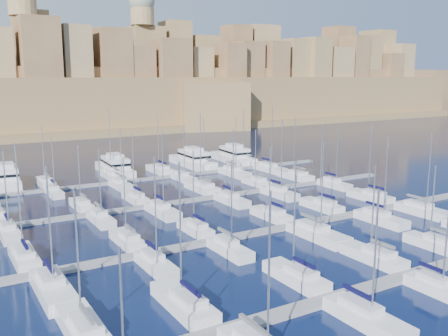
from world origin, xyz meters
TOP-DOWN VIEW (x-y plane):
  - ground at (0.00, 0.00)m, footprint 600.00×600.00m
  - pontoon_near at (0.00, -34.00)m, footprint 84.00×2.00m
  - pontoon_mid_near at (0.00, -12.00)m, footprint 84.00×2.00m
  - pontoon_mid_far at (0.00, 10.00)m, footprint 84.00×2.00m
  - pontoon_far at (0.00, 32.00)m, footprint 84.00×2.00m
  - sailboat_0 at (-35.25, -28.23)m, footprint 2.93×9.78m
  - sailboat_1 at (-25.34, -28.16)m, footprint 2.98×9.92m
  - sailboat_2 at (-11.69, -28.58)m, footprint 2.72×9.07m
  - sailboat_3 at (0.53, -28.62)m, footprint 2.70×8.98m
  - sailboat_4 at (11.08, -29.17)m, footprint 2.36×7.87m
  - sailboat_8 at (-12.20, -39.47)m, footprint 2.75×9.18m
  - sailboat_9 at (-0.75, -38.64)m, footprint 2.24×7.47m
  - sailboat_12 at (-36.68, -6.67)m, footprint 2.67×8.89m
  - sailboat_13 at (-23.46, -6.95)m, footprint 2.49×8.31m
  - sailboat_14 at (-13.16, -7.21)m, footprint 2.34×7.79m
  - sailboat_15 at (0.74, -6.86)m, footprint 2.55×8.49m
  - sailboat_16 at (11.59, -6.70)m, footprint 2.65×8.83m
  - sailboat_17 at (23.68, -6.41)m, footprint 2.82×9.41m
  - sailboat_18 at (-35.69, -18.04)m, footprint 3.10×10.34m
  - sailboat_19 at (-23.66, -16.97)m, footprint 2.45×8.16m
  - sailboat_20 at (-13.33, -16.99)m, footprint 2.46×8.19m
  - sailboat_21 at (0.49, -18.18)m, footprint 3.18×10.61m
  - sailboat_22 at (14.06, -17.45)m, footprint 2.74×9.13m
  - sailboat_23 at (23.70, -17.81)m, footprint 2.96×9.86m
  - sailboat_25 at (-23.79, 14.91)m, footprint 2.41×8.03m
  - sailboat_26 at (-14.01, 14.92)m, footprint 2.41×8.05m
  - sailboat_27 at (0.46, 15.98)m, footprint 3.06×10.22m
  - sailboat_28 at (12.80, 14.89)m, footprint 2.40×7.99m
  - sailboat_29 at (23.97, 15.82)m, footprint 2.97×9.89m
  - sailboat_30 at (-36.85, 4.94)m, footprint 2.50×8.34m
  - sailboat_31 at (-23.48, 5.05)m, footprint 2.43×8.11m
  - sailboat_32 at (-13.31, 4.40)m, footprint 2.83×9.44m
  - sailboat_33 at (0.38, 4.72)m, footprint 2.63×8.78m
  - sailboat_34 at (10.92, 4.55)m, footprint 2.74×9.13m
  - sailboat_35 at (25.42, 5.05)m, footprint 2.43×8.11m
  - sailboat_37 at (-25.31, 37.26)m, footprint 2.62×8.73m
  - sailboat_38 at (-10.93, 37.44)m, footprint 2.73×9.10m
  - sailboat_39 at (0.90, 37.95)m, footprint 3.04×10.15m
  - sailboat_40 at (12.65, 37.09)m, footprint 2.52×8.40m
  - sailboat_41 at (24.58, 37.53)m, footprint 2.79×9.29m
  - sailboat_43 at (-25.68, 27.38)m, footprint 2.23×7.43m
  - sailboat_44 at (-12.56, 26.71)m, footprint 2.64×8.80m
  - sailboat_45 at (1.73, 27.00)m, footprint 2.46×8.21m
  - sailboat_46 at (14.33, 26.12)m, footprint 3.00×10.00m
  - sailboat_47 at (24.39, 26.09)m, footprint 3.02×10.07m
  - motor_yacht_a at (-32.10, 41.09)m, footprint 6.22×16.18m
  - motor_yacht_b at (-8.75, 41.79)m, footprint 6.16×17.53m
  - motor_yacht_c at (11.80, 42.01)m, footprint 5.71×17.83m
  - motor_yacht_d at (23.90, 41.79)m, footprint 6.47×17.60m
  - fortified_city at (-0.19, 155.26)m, footprint 460.00×108.95m

SIDE VIEW (x-z plane):
  - ground at x=0.00m, z-range 0.00..0.00m
  - pontoon_near at x=0.00m, z-range 0.00..0.40m
  - pontoon_mid_near at x=0.00m, z-range 0.00..0.40m
  - pontoon_mid_far at x=0.00m, z-range 0.00..0.40m
  - pontoon_far at x=0.00m, z-range 0.00..0.40m
  - sailboat_9 at x=-0.75m, z-range -4.79..6.20m
  - sailboat_25 at x=-23.79m, z-range -4.97..6.39m
  - sailboat_4 at x=11.08m, z-range -5.04..6.46m
  - sailboat_43 at x=-25.68m, z-range -5.18..6.60m
  - sailboat_45 at x=1.73m, z-range -5.19..6.62m
  - sailboat_28 at x=12.80m, z-range -5.29..6.73m
  - sailboat_31 at x=-23.48m, z-range -5.32..6.76m
  - sailboat_15 at x=0.74m, z-range -5.23..6.67m
  - sailboat_14 at x=-13.16m, z-range -5.51..6.95m
  - sailboat_13 at x=-23.46m, z-range -5.46..6.90m
  - sailboat_20 at x=-13.33m, z-range -5.61..7.06m
  - sailboat_40 at x=12.65m, z-range -5.62..7.08m
  - sailboat_35 at x=25.42m, z-range -5.70..7.16m
  - sailboat_26 at x=-14.01m, z-range -5.72..7.17m
  - sailboat_30 at x=-36.85m, z-range -5.67..7.12m
  - sailboat_3 at x=0.53m, z-range -5.47..6.93m
  - sailboat_37 at x=-25.31m, z-range -5.74..7.20m
  - sailboat_44 at x=-12.56m, z-range -5.82..7.29m
  - sailboat_8 at x=-12.20m, z-range -5.94..7.41m
  - sailboat_19 at x=-23.66m, z-range -6.26..7.74m
  - sailboat_33 at x=0.38m, z-range -6.19..7.67m
  - sailboat_2 at x=-11.69m, z-range -6.25..7.74m
  - sailboat_22 at x=14.06m, z-range -6.34..7.83m
  - sailboat_0 at x=-35.25m, z-range -5.98..7.47m
  - sailboat_17 at x=23.68m, z-range -6.37..7.87m
  - sailboat_16 at x=11.59m, z-range -6.64..8.14m
  - sailboat_46 at x=14.33m, z-range -6.10..7.60m
  - sailboat_32 at x=-13.31m, z-range -6.48..7.98m
  - sailboat_23 at x=23.70m, z-range -6.25..7.75m
  - sailboat_41 at x=24.58m, z-range -6.65..8.16m
  - sailboat_29 at x=23.97m, z-range -6.36..7.86m
  - sailboat_12 at x=-36.68m, z-range -6.81..8.31m
  - sailboat_34 at x=10.92m, z-range -6.84..8.35m
  - sailboat_39 at x=0.90m, z-range -6.36..7.87m
  - sailboat_18 at x=-35.69m, z-range -6.34..7.85m
  - sailboat_1 at x=-25.34m, z-range -6.76..8.28m
  - sailboat_38 at x=-10.93m, z-range -7.13..8.65m
  - sailboat_21 at x=0.49m, z-range -6.36..7.88m
  - sailboat_27 at x=0.46m, z-range -7.11..8.65m
  - sailboat_47 at x=24.39m, z-range -7.25..8.79m
  - motor_yacht_a at x=-32.10m, z-range -0.90..4.35m
  - motor_yacht_b at x=-8.75m, z-range -0.90..4.35m
  - motor_yacht_c at x=11.80m, z-range -0.90..4.35m
  - motor_yacht_d at x=23.90m, z-range -0.90..4.35m
  - fortified_city at x=-0.19m, z-range -15.02..44.50m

